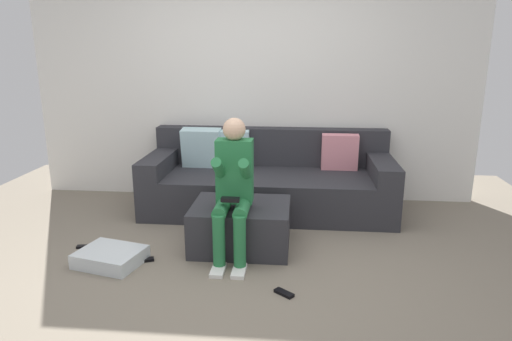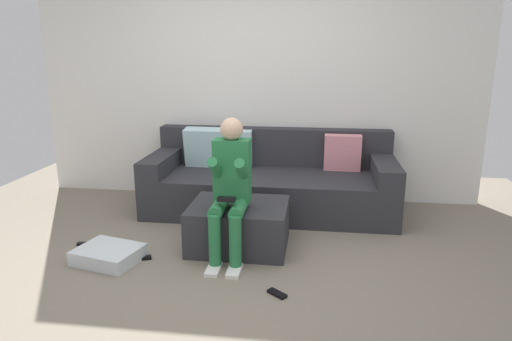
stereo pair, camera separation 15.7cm
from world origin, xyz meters
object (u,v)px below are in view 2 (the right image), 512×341
(person_seated, at_px, (230,184))
(remote_near_ottoman, at_px, (277,294))
(couch_sectional, at_px, (270,182))
(remote_by_storage_bin, at_px, (139,258))
(ottoman, at_px, (239,226))
(storage_bin, at_px, (109,254))
(remote_under_side_table, at_px, (86,244))

(person_seated, height_order, remote_near_ottoman, person_seated)
(couch_sectional, height_order, remote_by_storage_bin, couch_sectional)
(ottoman, xyz_separation_m, remote_near_ottoman, (0.39, -0.76, -0.18))
(storage_bin, bearing_deg, ottoman, 23.12)
(ottoman, xyz_separation_m, remote_under_side_table, (-1.31, -0.15, -0.18))
(couch_sectional, height_order, ottoman, couch_sectional)
(remote_under_side_table, bearing_deg, remote_near_ottoman, -29.88)
(couch_sectional, bearing_deg, person_seated, -99.38)
(storage_bin, xyz_separation_m, remote_by_storage_bin, (0.23, 0.05, -0.05))
(storage_bin, relative_size, remote_under_side_table, 3.29)
(ottoman, distance_m, person_seated, 0.45)
(person_seated, xyz_separation_m, remote_near_ottoman, (0.43, -0.58, -0.59))
(ottoman, bearing_deg, couch_sectional, 81.04)
(remote_by_storage_bin, relative_size, remote_under_side_table, 1.31)
(couch_sectional, xyz_separation_m, ottoman, (-0.15, -0.98, -0.11))
(remote_by_storage_bin, xyz_separation_m, remote_under_side_table, (-0.56, 0.21, 0.00))
(remote_near_ottoman, xyz_separation_m, remote_by_storage_bin, (-1.14, 0.39, 0.00))
(person_seated, height_order, storage_bin, person_seated)
(remote_near_ottoman, bearing_deg, couch_sectional, 135.99)
(ottoman, height_order, remote_near_ottoman, ottoman)
(person_seated, bearing_deg, remote_near_ottoman, -53.68)
(remote_under_side_table, bearing_deg, ottoman, -3.73)
(remote_near_ottoman, bearing_deg, remote_under_side_table, -161.35)
(remote_near_ottoman, relative_size, remote_under_side_table, 1.00)
(ottoman, relative_size, remote_near_ottoman, 5.57)
(ottoman, xyz_separation_m, person_seated, (-0.04, -0.17, 0.42))
(person_seated, height_order, remote_by_storage_bin, person_seated)
(couch_sectional, xyz_separation_m, remote_near_ottoman, (0.24, -1.74, -0.29))
(remote_near_ottoman, xyz_separation_m, remote_under_side_table, (-1.70, 0.60, 0.00))
(storage_bin, relative_size, remote_by_storage_bin, 2.51)
(couch_sectional, relative_size, person_seated, 2.24)
(storage_bin, bearing_deg, couch_sectional, 51.01)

